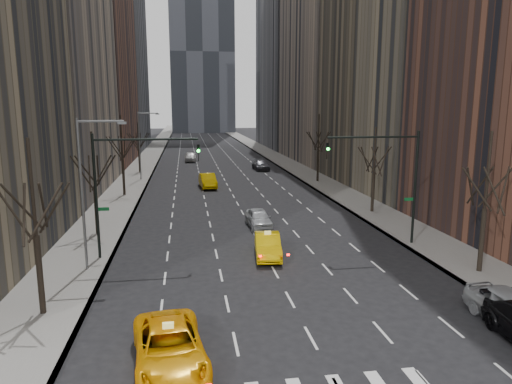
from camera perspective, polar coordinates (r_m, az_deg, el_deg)
name	(u,v)px	position (r m, az deg, el deg)	size (l,w,h in m)	color
ground	(311,338)	(20.69, 6.87, -17.64)	(400.00, 400.00, 0.00)	black
sidewalk_left	(148,159)	(88.35, -13.38, 4.00)	(4.50, 320.00, 0.15)	slate
sidewalk_right	(275,157)	(89.75, 2.45, 4.37)	(4.50, 320.00, 0.15)	slate
bld_left_far	(84,33)	(86.00, -20.72, 18.11)	(14.00, 28.00, 44.00)	brown
bld_left_deep	(110,17)	(116.48, -17.83, 20.10)	(14.00, 30.00, 60.00)	slate
bld_right_far	(335,19)	(87.09, 9.80, 20.51)	(14.00, 28.00, 50.00)	tan
bld_right_deep	(294,26)	(117.21, 4.77, 19.99)	(14.00, 30.00, 58.00)	slate
tree_lw_a	(36,237)	(23.36, -25.75, -5.08)	(3.36, 3.50, 8.28)	black
tree_lw_b	(95,188)	(36.69, -19.48, 0.49)	(3.36, 3.50, 7.82)	black
tree_lw_c	(123,160)	(52.30, -16.33, 3.87)	(3.36, 3.50, 8.74)	black
tree_lw_d	(139,149)	(70.14, -14.43, 5.18)	(3.36, 3.50, 7.36)	black
tree_rw_a	(485,210)	(29.66, 26.67, -2.00)	(3.36, 3.50, 8.28)	black
tree_rw_b	(374,173)	(43.48, 14.50, 2.25)	(3.36, 3.50, 7.82)	black
tree_rw_c	(318,152)	(60.28, 7.79, 5.03)	(3.36, 3.50, 8.74)	black
traffic_mast_left	(123,176)	(30.10, -16.35, 1.99)	(6.69, 0.39, 8.00)	black
traffic_mast_right	(393,170)	(33.03, 16.80, 2.70)	(6.69, 0.39, 8.00)	black
streetlight_near	(87,179)	(28.42, -20.34, 1.54)	(2.83, 0.22, 9.00)	slate
streetlight_far	(142,139)	(62.92, -14.07, 6.49)	(2.83, 0.22, 9.00)	slate
taxi_suv	(170,347)	(18.55, -10.76, -18.56)	(2.61, 5.65, 1.57)	#FFAC05
taxi_sedan	(268,245)	(30.32, 1.47, -6.70)	(1.60, 4.60, 1.51)	yellow
silver_sedan_ahead	(259,218)	(37.56, 0.35, -3.29)	(1.78, 4.43, 1.51)	#AEB2B7
parked_sedan_silver	(511,309)	(24.09, 29.29, -12.61)	(1.95, 4.84, 1.65)	#A2A5AA
far_taxi	(208,181)	(56.23, -6.05, 1.41)	(1.81, 5.20, 1.71)	#DEAF04
far_suv_grey	(261,165)	(71.83, 0.60, 3.39)	(2.15, 5.28, 1.53)	#333338
far_car_white	(190,157)	(83.85, -8.20, 4.38)	(2.03, 5.04, 1.72)	silver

